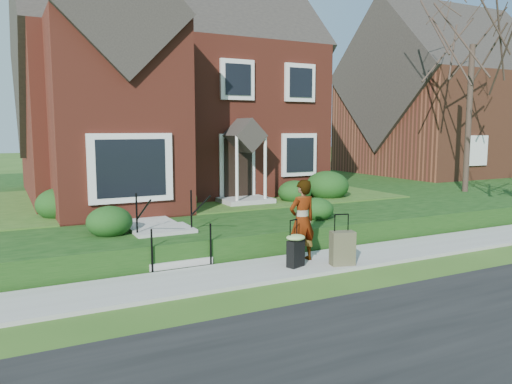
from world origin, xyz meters
TOP-DOWN VIEW (x-y plane):
  - ground at (0.00, 0.00)m, footprint 120.00×120.00m
  - street at (0.00, -5.00)m, footprint 60.00×6.00m
  - sidewalk at (0.00, 0.00)m, footprint 60.00×1.60m
  - terrace at (4.00, 10.90)m, footprint 44.00×20.00m
  - walkway at (-2.50, 5.00)m, footprint 1.20×6.00m
  - main_house at (-0.21, 9.61)m, footprint 10.40×10.20m
  - neighbour_house at (16.00, 11.00)m, footprint 9.40×8.00m
  - front_steps at (-2.50, 1.84)m, footprint 1.40×2.02m
  - foundation_shrubs at (0.48, 4.76)m, footprint 10.21×4.52m
  - woman at (0.08, 0.20)m, footprint 0.69×0.48m
  - suitcase_black at (-0.31, -0.18)m, footprint 0.52×0.47m
  - suitcase_olive at (0.66, -0.52)m, footprint 0.57×0.41m
  - tree_gap at (10.14, 4.29)m, footprint 6.07×6.07m

SIDE VIEW (x-z plane):
  - ground at x=0.00m, z-range 0.00..0.00m
  - street at x=0.00m, z-range 0.00..0.01m
  - sidewalk at x=0.00m, z-range 0.00..0.08m
  - terrace at x=4.00m, z-range 0.00..0.60m
  - suitcase_olive at x=0.66m, z-range -0.10..1.01m
  - front_steps at x=-2.50m, z-range -0.28..1.22m
  - suitcase_black at x=-0.31m, z-range -0.04..0.99m
  - walkway at x=-2.50m, z-range 0.60..0.66m
  - woman at x=0.08m, z-range 0.08..1.91m
  - foundation_shrubs at x=0.48m, z-range 0.51..1.57m
  - neighbour_house at x=16.00m, z-range 0.65..9.85m
  - main_house at x=-0.21m, z-range 0.56..9.96m
  - tree_gap at x=10.14m, z-range 2.33..11.00m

